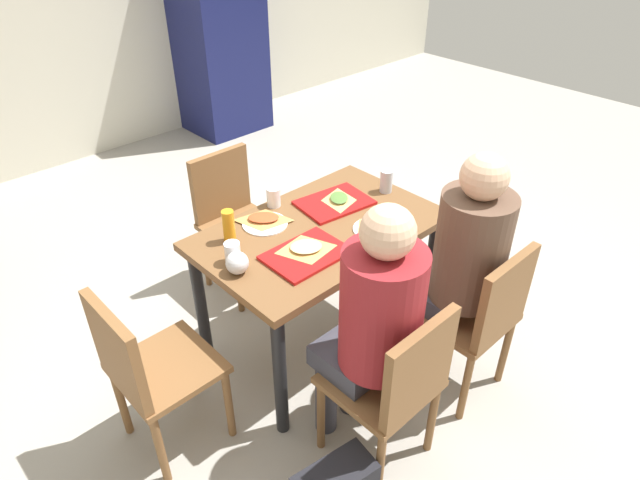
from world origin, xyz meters
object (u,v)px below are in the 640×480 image
object	(u,v)px
paper_plate_center	(265,224)
chair_left_end	(146,367)
soda_can	(386,181)
chair_near_left	(396,382)
paper_plate_near_edge	(376,229)
pizza_slice_a	(306,248)
plastic_cup_b	(373,243)
pizza_slice_d	(377,231)
drink_fridge	(218,29)
foil_bundle	(237,263)
main_table	(320,245)
person_in_brown_jacket	(462,257)
chair_near_right	(480,314)
tray_red_near	(306,254)
chair_far_side	(232,213)
tray_red_far	(334,203)
plastic_cup_a	(274,197)
person_in_red	(373,318)
condiment_bottle	(229,226)
pizza_slice_b	(339,199)
pizza_slice_c	(264,219)
plastic_cup_c	(233,253)

from	to	relation	value
paper_plate_center	chair_left_end	bearing A→B (deg)	-165.76
paper_plate_center	soda_can	distance (m)	0.70
chair_near_left	paper_plate_near_edge	world-z (taller)	chair_near_left
chair_near_left	pizza_slice_a	world-z (taller)	chair_near_left
chair_left_end	paper_plate_center	distance (m)	0.86
soda_can	plastic_cup_b	bearing A→B (deg)	-144.92
pizza_slice_d	drink_fridge	distance (m)	3.33
paper_plate_center	foil_bundle	bearing A→B (deg)	-145.74
main_table	person_in_brown_jacket	size ratio (longest dim) A/B	0.94
chair_near_right	drink_fridge	size ratio (longest dim) A/B	0.44
tray_red_near	pizza_slice_a	bearing A→B (deg)	49.03
foil_bundle	chair_near_left	bearing A→B (deg)	-74.31
chair_far_side	tray_red_near	world-z (taller)	chair_far_side
chair_far_side	chair_left_end	world-z (taller)	same
chair_left_end	paper_plate_near_edge	world-z (taller)	chair_left_end
pizza_slice_d	tray_red_far	bearing A→B (deg)	81.51
main_table	chair_near_left	bearing A→B (deg)	-111.38
plastic_cup_a	pizza_slice_d	bearing A→B (deg)	-71.12
chair_far_side	plastic_cup_b	size ratio (longest dim) A/B	8.44
person_in_red	drink_fridge	size ratio (longest dim) A/B	0.66
condiment_bottle	chair_near_right	bearing A→B (deg)	-54.64
soda_can	drink_fridge	bearing A→B (deg)	72.17
chair_left_end	soda_can	bearing A→B (deg)	0.71
main_table	pizza_slice_a	distance (m)	0.25
pizza_slice_a	drink_fridge	world-z (taller)	drink_fridge
tray_red_near	pizza_slice_a	distance (m)	0.03
person_in_red	pizza_slice_b	size ratio (longest dim) A/B	5.58
tray_red_near	plastic_cup_b	world-z (taller)	plastic_cup_b
pizza_slice_a	chair_far_side	bearing A→B (deg)	77.65
person_in_brown_jacket	foil_bundle	distance (m)	0.99
pizza_slice_b	pizza_slice_c	size ratio (longest dim) A/B	0.88
chair_near_right	person_in_red	xyz separation A→B (m)	(-0.59, 0.14, 0.25)
person_in_brown_jacket	pizza_slice_b	bearing A→B (deg)	95.05
pizza_slice_c	person_in_red	bearing A→B (deg)	-98.81
main_table	soda_can	world-z (taller)	soda_can
tray_red_far	soda_can	world-z (taller)	soda_can
main_table	plastic_cup_b	distance (m)	0.35
person_in_brown_jacket	plastic_cup_b	xyz separation A→B (m)	(-0.26, 0.30, 0.05)
paper_plate_center	chair_near_left	bearing A→B (deg)	-97.04
foil_bundle	paper_plate_near_edge	bearing A→B (deg)	-15.19
chair_left_end	pizza_slice_a	distance (m)	0.84
tray_red_far	paper_plate_near_edge	size ratio (longest dim) A/B	1.64
person_in_red	paper_plate_near_edge	size ratio (longest dim) A/B	5.70
pizza_slice_b	plastic_cup_c	bearing A→B (deg)	-176.14
chair_left_end	pizza_slice_d	world-z (taller)	chair_left_end
paper_plate_near_edge	plastic_cup_c	bearing A→B (deg)	158.33
soda_can	plastic_cup_a	bearing A→B (deg)	150.97
pizza_slice_b	foil_bundle	distance (m)	0.74
chair_left_end	person_in_brown_jacket	xyz separation A→B (m)	(1.27, -0.61, 0.25)
pizza_slice_b	pizza_slice_c	world-z (taller)	pizza_slice_b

